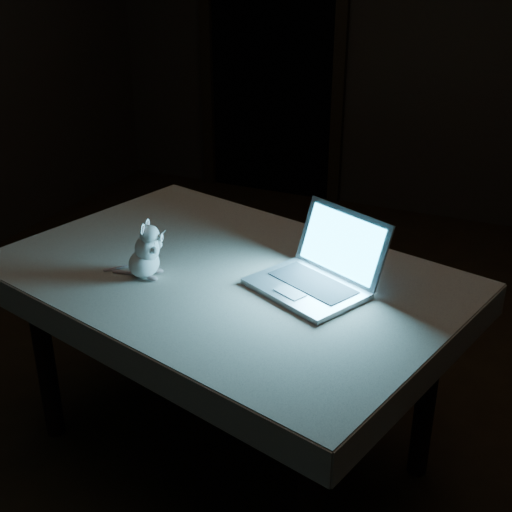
% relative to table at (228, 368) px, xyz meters
% --- Properties ---
extents(floor, '(5.00, 5.00, 0.00)m').
position_rel_table_xyz_m(floor, '(0.14, 0.14, -0.36)').
color(floor, black).
rests_on(floor, ground).
extents(back_wall, '(4.50, 0.04, 2.60)m').
position_rel_table_xyz_m(back_wall, '(0.14, 2.64, 0.94)').
color(back_wall, black).
rests_on(back_wall, ground).
extents(doorway, '(1.06, 0.36, 2.13)m').
position_rel_table_xyz_m(doorway, '(-0.96, 2.64, 0.70)').
color(doorway, black).
rests_on(doorway, back_wall).
extents(table, '(1.54, 1.20, 0.73)m').
position_rel_table_xyz_m(table, '(0.00, 0.00, 0.00)').
color(table, black).
rests_on(table, floor).
extents(tablecloth, '(1.70, 1.39, 0.10)m').
position_rel_table_xyz_m(tablecloth, '(-0.04, -0.05, 0.32)').
color(tablecloth, beige).
rests_on(tablecloth, table).
extents(laptop, '(0.43, 0.41, 0.23)m').
position_rel_table_xyz_m(laptop, '(0.28, -0.02, 0.49)').
color(laptop, '#A9A8AD').
rests_on(laptop, tablecloth).
extents(plush_mouse, '(0.15, 0.15, 0.19)m').
position_rel_table_xyz_m(plush_mouse, '(-0.22, -0.13, 0.47)').
color(plush_mouse, white).
rests_on(plush_mouse, tablecloth).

